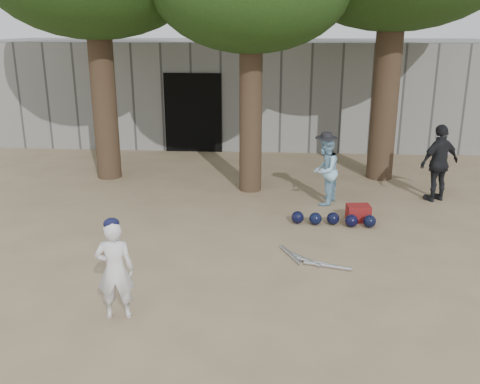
# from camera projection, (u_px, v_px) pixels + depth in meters

# --- Properties ---
(ground) EXTENTS (70.00, 70.00, 0.00)m
(ground) POSITION_uv_depth(u_px,v_px,m) (194.00, 273.00, 7.82)
(ground) COLOR #937C5E
(ground) RESTS_ON ground
(boy_player) EXTENTS (0.50, 0.37, 1.27)m
(boy_player) POSITION_uv_depth(u_px,v_px,m) (115.00, 270.00, 6.48)
(boy_player) COLOR white
(boy_player) RESTS_ON ground
(spectator_blue) EXTENTS (0.74, 0.82, 1.39)m
(spectator_blue) POSITION_uv_depth(u_px,v_px,m) (325.00, 171.00, 10.64)
(spectator_blue) COLOR #95C9E7
(spectator_blue) RESTS_ON ground
(spectator_dark) EXTENTS (1.00, 0.78, 1.58)m
(spectator_dark) POSITION_uv_depth(u_px,v_px,m) (439.00, 163.00, 10.83)
(spectator_dark) COLOR black
(spectator_dark) RESTS_ON ground
(red_bag) EXTENTS (0.45, 0.36, 0.30)m
(red_bag) POSITION_uv_depth(u_px,v_px,m) (358.00, 213.00, 9.87)
(red_bag) COLOR maroon
(red_bag) RESTS_ON ground
(back_building) EXTENTS (16.00, 5.24, 3.00)m
(back_building) POSITION_uv_depth(u_px,v_px,m) (242.00, 89.00, 17.20)
(back_building) COLOR gray
(back_building) RESTS_ON ground
(helmet_row) EXTENTS (1.51, 0.34, 0.23)m
(helmet_row) POSITION_uv_depth(u_px,v_px,m) (333.00, 219.00, 9.65)
(helmet_row) COLOR black
(helmet_row) RESTS_ON ground
(bat_pile) EXTENTS (1.07, 0.83, 0.06)m
(bat_pile) POSITION_uv_depth(u_px,v_px,m) (309.00, 260.00, 8.18)
(bat_pile) COLOR #B6B6BD
(bat_pile) RESTS_ON ground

